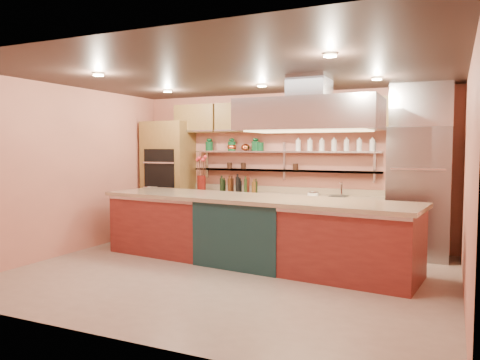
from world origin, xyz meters
The scene contains 21 objects.
floor centered at (0.00, 0.00, -0.01)m, with size 6.00×5.00×0.02m, color gray.
ceiling centered at (0.00, 0.00, 2.80)m, with size 6.00×5.00×0.02m, color black.
wall_back centered at (0.00, 2.50, 1.40)m, with size 6.00×0.04×2.80m, color #CA785F.
wall_front centered at (0.00, -2.50, 1.40)m, with size 6.00×0.04×2.80m, color #CA785F.
wall_left centered at (-3.00, 0.00, 1.40)m, with size 0.04×5.00×2.80m, color #CA785F.
wall_right centered at (3.00, 0.00, 1.40)m, with size 0.04×5.00×2.80m, color #CA785F.
oven_stack centered at (-2.45, 2.18, 1.15)m, with size 0.95×0.64×2.30m, color olive.
refrigerator centered at (2.35, 2.14, 1.05)m, with size 0.95×0.72×2.10m, color gray.
back_counter centered at (-0.05, 2.20, 0.47)m, with size 3.84×0.64×0.93m, color tan.
wall_shelf_lower centered at (-0.05, 2.37, 1.35)m, with size 3.60×0.26×0.03m, color #B5B7BC.
wall_shelf_upper centered at (-0.05, 2.37, 1.70)m, with size 3.60×0.26×0.03m, color #B5B7BC.
upper_cabinets centered at (0.00, 2.32, 2.35)m, with size 4.60×0.36×0.55m, color olive.
range_hood centered at (0.95, 0.66, 2.25)m, with size 2.00×1.00×0.45m, color #B5B7BC.
ceiling_downlights centered at (0.00, 0.20, 2.77)m, with size 4.00×2.80×0.02m, color #FFE5A5.
island centered at (0.05, 0.66, 0.51)m, with size 4.93×1.07×1.03m, color maroon.
flower_vase centered at (-1.66, 2.15, 1.08)m, with size 0.17×0.17×0.30m, color #5F130E.
oil_bottle_cluster centered at (-0.85, 2.15, 1.06)m, with size 0.79×0.23×0.25m, color black.
kitchen_scale centered at (0.61, 2.15, 0.98)m, with size 0.17×0.13×0.10m, color white.
bar_faucet centered at (1.08, 2.25, 1.05)m, with size 0.03×0.03×0.24m, color silver.
copper_kettle centered at (-0.81, 2.37, 1.78)m, with size 0.17×0.17×0.14m, color #C4572D.
green_canister centered at (-0.50, 2.37, 1.79)m, with size 0.13×0.13×0.16m, color #0E4220.
Camera 1 is at (2.85, -5.87, 1.78)m, focal length 35.00 mm.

